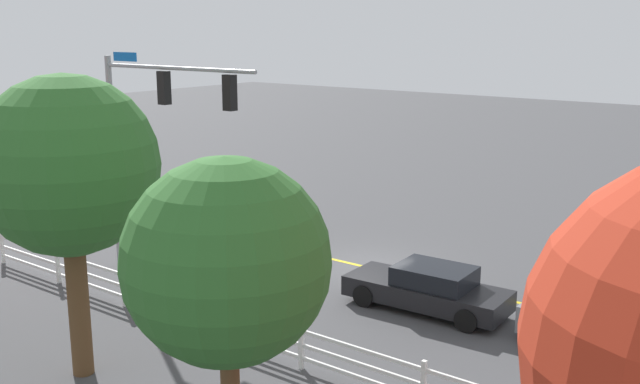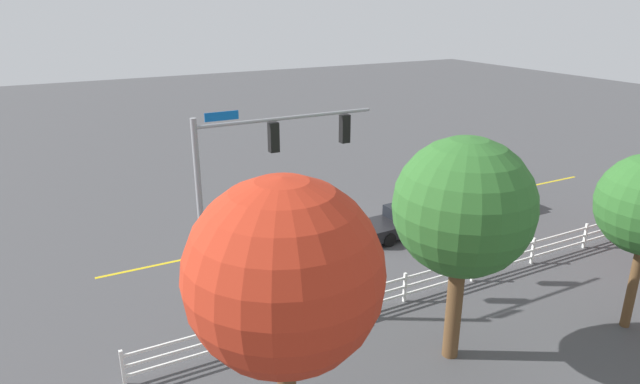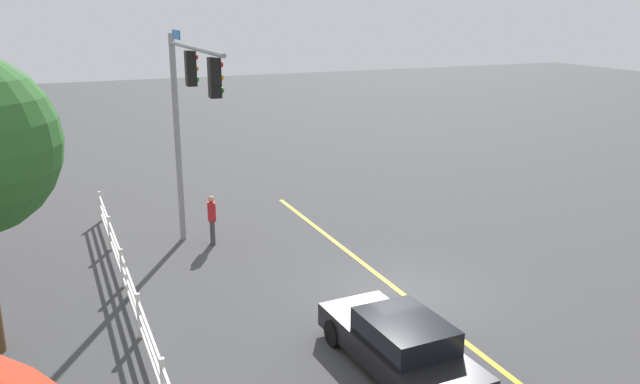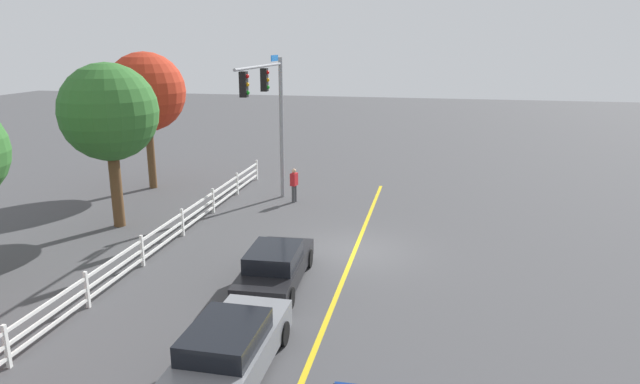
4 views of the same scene
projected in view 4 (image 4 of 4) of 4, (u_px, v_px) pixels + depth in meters
ground_plane at (355, 251)px, 21.21m from camera, size 120.00×120.00×0.00m
lane_center_stripe at (336, 296)px, 17.43m from camera, size 28.00×0.16×0.01m
signal_assembly at (270, 104)px, 25.46m from camera, size 6.47×0.38×7.07m
car_0 at (275, 267)px, 18.08m from camera, size 4.71×1.98×1.32m
car_1 at (229, 350)px, 13.07m from camera, size 4.75×1.90×1.43m
pedestrian at (294, 184)px, 27.37m from camera, size 0.44×0.33×1.69m
white_rail_fence at (142, 250)px, 19.61m from camera, size 26.10×0.10×1.15m
tree_2 at (146, 92)px, 28.99m from camera, size 4.10×4.10×7.20m
tree_3 at (109, 113)px, 22.80m from camera, size 4.00×4.00×6.90m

